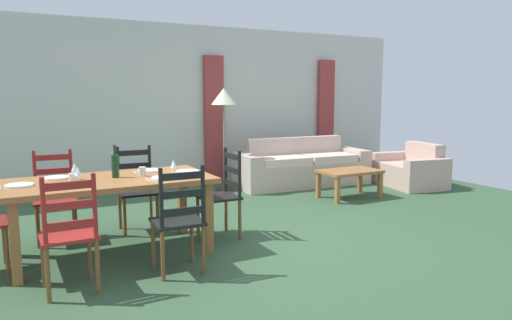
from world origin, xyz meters
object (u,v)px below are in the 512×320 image
(wine_glass_near_left, at_px, (78,172))
(dining_chair_near_right, at_px, (179,220))
(dining_chair_head_east, at_px, (223,194))
(couch, at_px, (301,168))
(wine_glass_far_left, at_px, (75,168))
(dining_chair_near_left, at_px, (69,234))
(wine_bottle, at_px, (115,165))
(dining_table, at_px, (111,188))
(dining_chair_far_right, at_px, (137,189))
(dining_chair_far_left, at_px, (55,196))
(wine_glass_near_right, at_px, (174,165))
(armchair_upholstered, at_px, (412,171))
(coffee_table, at_px, (349,174))
(coffee_cup_primary, at_px, (142,171))
(standing_lamp, at_px, (224,103))
(coffee_cup_secondary, at_px, (73,178))

(wine_glass_near_left, bearing_deg, dining_chair_near_right, -41.14)
(dining_chair_head_east, height_order, couch, dining_chair_head_east)
(wine_glass_far_left, height_order, couch, wine_glass_far_left)
(dining_chair_near_left, distance_m, wine_bottle, 1.04)
(dining_table, distance_m, couch, 4.19)
(dining_table, relative_size, dining_chair_near_right, 1.98)
(dining_table, height_order, dining_chair_far_right, dining_chair_far_right)
(dining_chair_far_right, relative_size, wine_glass_near_left, 5.96)
(dining_chair_head_east, bearing_deg, dining_chair_far_right, 137.34)
(dining_chair_far_left, distance_m, dining_chair_head_east, 1.78)
(dining_table, xyz_separation_m, wine_glass_near_right, (0.59, -0.12, 0.20))
(dining_chair_far_left, height_order, wine_glass_near_left, dining_chair_far_left)
(dining_chair_near_right, height_order, armchair_upholstered, dining_chair_near_right)
(dining_chair_near_right, distance_m, dining_chair_head_east, 1.11)
(wine_bottle, relative_size, coffee_table, 0.35)
(dining_chair_far_right, bearing_deg, wine_glass_near_left, -130.20)
(dining_chair_head_east, relative_size, armchair_upholstered, 0.75)
(dining_chair_head_east, height_order, coffee_cup_primary, dining_chair_head_east)
(dining_chair_near_right, relative_size, dining_chair_head_east, 1.00)
(couch, relative_size, standing_lamp, 1.42)
(dining_chair_near_left, height_order, wine_glass_far_left, dining_chair_near_left)
(standing_lamp, bearing_deg, dining_chair_far_left, -149.92)
(dining_chair_far_right, height_order, couch, dining_chair_far_right)
(dining_table, xyz_separation_m, armchair_upholstered, (5.21, 1.14, -0.41))
(armchair_upholstered, bearing_deg, wine_glass_near_left, -166.94)
(dining_chair_near_right, relative_size, dining_chair_far_left, 1.00)
(dining_chair_near_right, bearing_deg, dining_chair_far_left, 119.19)
(wine_glass_near_left, relative_size, standing_lamp, 0.10)
(coffee_cup_secondary, bearing_deg, wine_glass_near_left, -65.68)
(armchair_upholstered, bearing_deg, standing_lamp, 158.61)
(dining_chair_far_left, xyz_separation_m, dining_chair_head_east, (1.62, -0.72, 0.00))
(dining_chair_head_east, distance_m, wine_glass_near_left, 1.55)
(dining_chair_near_right, distance_m, couch, 4.30)
(dining_chair_head_east, xyz_separation_m, armchair_upholstered, (4.02, 1.11, -0.23))
(coffee_cup_primary, bearing_deg, coffee_cup_secondary, -174.48)
(armchair_upholstered, bearing_deg, wine_glass_near_right, -164.75)
(couch, bearing_deg, wine_glass_near_left, -149.96)
(dining_chair_far_left, bearing_deg, dining_chair_near_left, -91.56)
(wine_glass_far_left, height_order, coffee_cup_primary, wine_glass_far_left)
(wine_glass_near_right, bearing_deg, dining_chair_near_right, -105.30)
(wine_glass_far_left, bearing_deg, armchair_upholstered, 10.36)
(wine_glass_near_right, bearing_deg, wine_glass_near_left, -178.69)
(dining_chair_far_right, height_order, wine_glass_far_left, dining_chair_far_right)
(armchair_upholstered, bearing_deg, coffee_table, -171.26)
(dining_chair_far_left, bearing_deg, dining_chair_far_right, -1.44)
(dining_table, relative_size, wine_glass_far_left, 11.80)
(wine_glass_near_left, bearing_deg, coffee_cup_primary, 13.46)
(wine_bottle, xyz_separation_m, coffee_table, (3.60, 0.86, -0.51))
(dining_chair_near_left, distance_m, dining_chair_head_east, 1.84)
(dining_chair_head_east, height_order, wine_glass_far_left, dining_chair_head_east)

